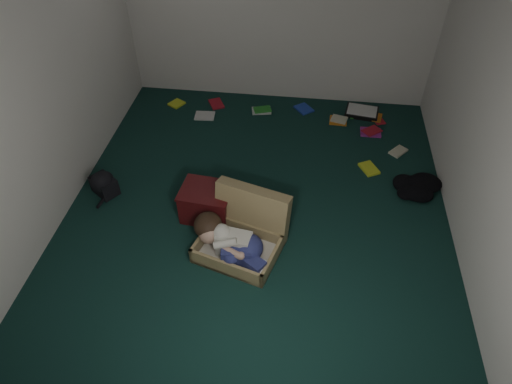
# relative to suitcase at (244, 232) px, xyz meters

# --- Properties ---
(floor) EXTENTS (4.50, 4.50, 0.00)m
(floor) POSITION_rel_suitcase_xyz_m (0.07, 0.54, -0.17)
(floor) COLOR #0F2C27
(floor) RESTS_ON ground
(wall_back) EXTENTS (4.50, 0.00, 4.50)m
(wall_back) POSITION_rel_suitcase_xyz_m (0.07, 2.79, 1.13)
(wall_back) COLOR silver
(wall_back) RESTS_ON ground
(wall_front) EXTENTS (4.50, 0.00, 4.50)m
(wall_front) POSITION_rel_suitcase_xyz_m (0.07, -1.71, 1.13)
(wall_front) COLOR silver
(wall_front) RESTS_ON ground
(wall_left) EXTENTS (0.00, 4.50, 4.50)m
(wall_left) POSITION_rel_suitcase_xyz_m (-1.93, 0.54, 1.13)
(wall_left) COLOR silver
(wall_left) RESTS_ON ground
(wall_right) EXTENTS (0.00, 4.50, 4.50)m
(wall_right) POSITION_rel_suitcase_xyz_m (2.07, 0.54, 1.13)
(wall_right) COLOR silver
(wall_right) RESTS_ON ground
(suitcase) EXTENTS (0.93, 0.91, 0.55)m
(suitcase) POSITION_rel_suitcase_xyz_m (0.00, 0.00, 0.00)
(suitcase) COLOR #9E8957
(suitcase) RESTS_ON floor
(person) EXTENTS (0.76, 0.55, 0.34)m
(person) POSITION_rel_suitcase_xyz_m (-0.10, -0.17, 0.04)
(person) COLOR beige
(person) RESTS_ON suitcase
(maroon_bin) EXTENTS (0.56, 0.46, 0.36)m
(maroon_bin) POSITION_rel_suitcase_xyz_m (-0.43, 0.35, 0.01)
(maroon_bin) COLOR #440D0F
(maroon_bin) RESTS_ON floor
(backpack) EXTENTS (0.46, 0.44, 0.21)m
(backpack) POSITION_rel_suitcase_xyz_m (-1.63, 0.54, -0.06)
(backpack) COLOR black
(backpack) RESTS_ON floor
(clothing_pile) EXTENTS (0.47, 0.43, 0.12)m
(clothing_pile) POSITION_rel_suitcase_xyz_m (1.77, 0.99, -0.10)
(clothing_pile) COLOR black
(clothing_pile) RESTS_ON floor
(paper_tray) EXTENTS (0.48, 0.39, 0.06)m
(paper_tray) POSITION_rel_suitcase_xyz_m (1.25, 2.48, -0.14)
(paper_tray) COLOR black
(paper_tray) RESTS_ON floor
(book_scatter) EXTENTS (3.17, 1.44, 0.02)m
(book_scatter) POSITION_rel_suitcase_xyz_m (0.49, 2.17, -0.15)
(book_scatter) COLOR #D0E228
(book_scatter) RESTS_ON floor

